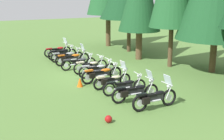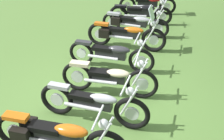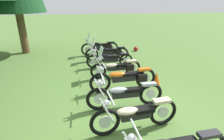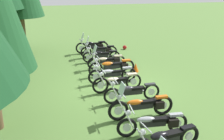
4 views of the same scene
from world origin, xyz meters
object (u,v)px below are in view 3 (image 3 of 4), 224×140
motorcycle_5 (135,114)px  motorcycle_7 (125,78)px  dropped_helmet (136,49)px  motorcycle_8 (117,67)px  traffic_cone (156,78)px  motorcycle_10 (108,52)px  motorcycle_11 (100,47)px  motorcycle_6 (125,94)px  motorcycle_9 (109,59)px

motorcycle_5 → motorcycle_7: 2.13m
dropped_helmet → motorcycle_8: bearing=151.8°
motorcycle_7 → traffic_cone: motorcycle_7 is taller
motorcycle_10 → motorcycle_11: motorcycle_11 is taller
motorcycle_5 → traffic_cone: motorcycle_5 is taller
motorcycle_10 → dropped_helmet: (1.58, -2.08, -0.33)m
motorcycle_6 → traffic_cone: motorcycle_6 is taller
motorcycle_8 → motorcycle_5: bearing=82.3°
traffic_cone → motorcycle_8: bearing=54.8°
motorcycle_9 → motorcycle_10: motorcycle_10 is taller
dropped_helmet → motorcycle_5: bearing=162.3°
traffic_cone → motorcycle_11: bearing=20.9°
motorcycle_6 → traffic_cone: (1.33, -1.59, -0.21)m
motorcycle_7 → motorcycle_8: 1.20m
motorcycle_6 → motorcycle_11: motorcycle_11 is taller
motorcycle_8 → motorcycle_11: size_ratio=0.98×
motorcycle_11 → traffic_cone: motorcycle_11 is taller
motorcycle_8 → motorcycle_11: (3.37, 0.30, 0.04)m
motorcycle_5 → motorcycle_9: bearing=-96.4°
motorcycle_8 → traffic_cone: bearing=141.2°
motorcycle_8 → motorcycle_11: bearing=-88.6°
motorcycle_6 → motorcycle_10: 4.51m
motorcycle_9 → motorcycle_10: (1.06, -0.09, 0.04)m
motorcycle_5 → dropped_helmet: (7.11, -2.27, -0.31)m
motorcycle_11 → motorcycle_7: bearing=92.8°
motorcycle_5 → motorcycle_9: 4.48m
traffic_cone → dropped_helmet: (4.76, -0.68, -0.10)m
motorcycle_5 → motorcycle_10: 5.53m
motorcycle_5 → motorcycle_11: size_ratio=1.03×
motorcycle_8 → dropped_helmet: 4.32m
motorcycle_8 → traffic_cone: (-0.96, -1.36, -0.20)m
motorcycle_6 → motorcycle_8: (2.29, -0.23, -0.00)m
traffic_cone → motorcycle_6: bearing=129.9°
motorcycle_9 → dropped_helmet: bearing=-124.9°
motorcycle_8 → motorcycle_10: size_ratio=0.94×
motorcycle_6 → motorcycle_11: 5.66m
motorcycle_5 → motorcycle_8: (3.31, -0.24, -0.01)m
motorcycle_5 → traffic_cone: size_ratio=4.73×
motorcycle_8 → dropped_helmet: motorcycle_8 is taller
motorcycle_5 → motorcycle_9: size_ratio=1.02×
motorcycle_5 → motorcycle_11: bearing=-94.4°
motorcycle_5 → motorcycle_10: motorcycle_10 is taller
motorcycle_10 → motorcycle_11: size_ratio=1.05×
motorcycle_10 → traffic_cone: motorcycle_10 is taller
motorcycle_9 → motorcycle_11: size_ratio=1.01×
motorcycle_5 → motorcycle_8: bearing=-99.0°
motorcycle_5 → traffic_cone: (2.36, -1.59, -0.22)m
motorcycle_11 → motorcycle_8: bearing=93.6°
motorcycle_9 → motorcycle_10: 1.06m
motorcycle_8 → motorcycle_9: 1.17m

